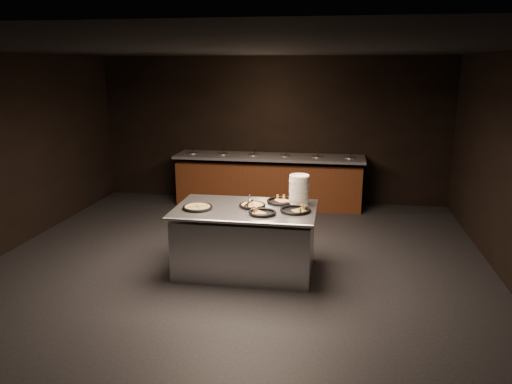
# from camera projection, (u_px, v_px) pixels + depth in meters

# --- Properties ---
(room) EXTENTS (7.02, 8.02, 2.92)m
(room) POSITION_uv_depth(u_px,v_px,m) (229.00, 170.00, 6.22)
(room) COLOR black
(room) RESTS_ON ground
(salad_bar) EXTENTS (3.70, 0.83, 1.18)m
(salad_bar) POSITION_uv_depth(u_px,v_px,m) (269.00, 184.00, 9.87)
(salad_bar) COLOR #522713
(salad_bar) RESTS_ON ground
(serving_counter) EXTENTS (1.86, 1.19, 0.89)m
(serving_counter) POSITION_uv_depth(u_px,v_px,m) (246.00, 241.00, 6.70)
(serving_counter) COLOR silver
(serving_counter) RESTS_ON ground
(plate_stack) EXTENTS (0.26, 0.26, 0.40)m
(plate_stack) POSITION_uv_depth(u_px,v_px,m) (299.00, 190.00, 6.69)
(plate_stack) COLOR white
(plate_stack) RESTS_ON serving_counter
(pan_veggie_whole) EXTENTS (0.40, 0.40, 0.04)m
(pan_veggie_whole) POSITION_uv_depth(u_px,v_px,m) (197.00, 207.00, 6.54)
(pan_veggie_whole) COLOR black
(pan_veggie_whole) RESTS_ON serving_counter
(pan_cheese_whole) EXTENTS (0.36, 0.36, 0.04)m
(pan_cheese_whole) POSITION_uv_depth(u_px,v_px,m) (252.00, 205.00, 6.64)
(pan_cheese_whole) COLOR black
(pan_cheese_whole) RESTS_ON serving_counter
(pan_cheese_slices_a) EXTENTS (0.42, 0.42, 0.04)m
(pan_cheese_slices_a) POSITION_uv_depth(u_px,v_px,m) (282.00, 201.00, 6.84)
(pan_cheese_slices_a) COLOR black
(pan_cheese_slices_a) RESTS_ON serving_counter
(pan_cheese_slices_b) EXTENTS (0.36, 0.36, 0.04)m
(pan_cheese_slices_b) POSITION_uv_depth(u_px,v_px,m) (262.00, 213.00, 6.31)
(pan_cheese_slices_b) COLOR black
(pan_cheese_slices_b) RESTS_ON serving_counter
(pan_veggie_slices) EXTENTS (0.40, 0.40, 0.04)m
(pan_veggie_slices) POSITION_uv_depth(u_px,v_px,m) (295.00, 210.00, 6.42)
(pan_veggie_slices) COLOR black
(pan_veggie_slices) RESTS_ON serving_counter
(server_left) EXTENTS (0.09, 0.31, 0.15)m
(server_left) POSITION_uv_depth(u_px,v_px,m) (249.00, 201.00, 6.63)
(server_left) COLOR silver
(server_left) RESTS_ON serving_counter
(server_right) EXTENTS (0.27, 0.24, 0.16)m
(server_right) POSITION_uv_depth(u_px,v_px,m) (251.00, 206.00, 6.42)
(server_right) COLOR silver
(server_right) RESTS_ON serving_counter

